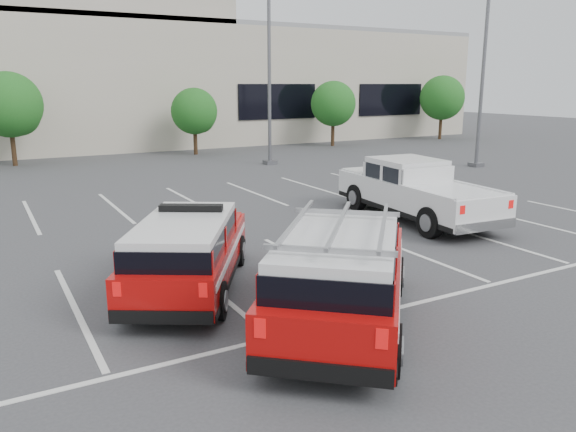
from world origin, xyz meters
name	(u,v)px	position (x,y,z in m)	size (l,w,h in m)	color
ground	(318,267)	(0.00, 0.00, 0.00)	(120.00, 120.00, 0.00)	#3B3B3D
stall_markings	(239,226)	(0.00, 4.50, 0.01)	(23.00, 15.00, 0.01)	silver
convention_building	(79,76)	(0.18, 31.86, 4.72)	(60.00, 16.99, 13.20)	beige
tree_mid_left	(11,107)	(-4.91, 22.05, 3.04)	(3.37, 3.37, 4.85)	#3F2B19
tree_mid_right	(196,113)	(5.09, 22.05, 2.50)	(2.77, 2.77, 3.99)	#3F2B19
tree_right	(334,105)	(15.09, 22.05, 2.77)	(3.07, 3.07, 4.42)	#3F2B19
tree_far_right	(442,99)	(25.09, 22.05, 3.04)	(3.37, 3.37, 4.85)	#3F2B19
light_pole_mid	(269,64)	(7.00, 16.00, 5.19)	(0.90, 0.60, 10.24)	#59595E
light_pole_right	(484,64)	(16.00, 10.00, 5.19)	(0.90, 0.60, 10.24)	#59595E
fire_chief_suv	(189,257)	(-3.12, 0.04, 0.71)	(4.06, 5.15, 1.73)	#AB0908
white_pickup	(415,196)	(5.25, 2.61, 0.75)	(2.59, 6.26, 1.87)	silver
ladder_suv	(340,284)	(-1.44, -3.02, 0.81)	(4.89, 5.23, 2.03)	#AB0908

